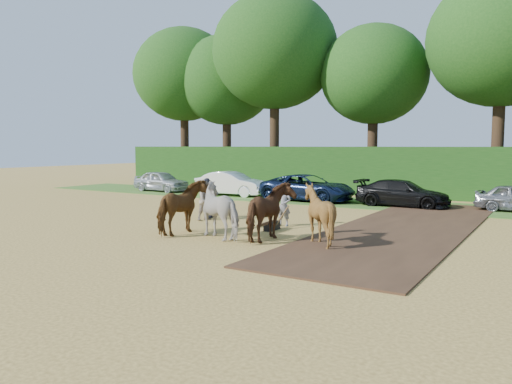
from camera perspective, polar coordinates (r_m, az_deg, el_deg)
The scene contains 9 objects.
ground at distance 13.47m, azimuth 2.66°, elevation -7.77°, with size 120.00×120.00×0.00m, color gold.
earth_strip at distance 19.35m, azimuth 16.73°, elevation -3.91°, with size 4.50×17.00×0.05m, color #472D1C.
grass_verge at distance 26.44m, azimuth 17.48°, elevation -1.54°, with size 50.00×5.00×0.03m, color #38601E.
hedgerow at distance 30.70m, azimuth 19.60°, elevation 2.09°, with size 46.00×1.60×3.00m, color #14380F.
spectator_near at distance 20.52m, azimuth -5.72°, elevation -1.01°, with size 0.78×0.61×1.61m, color #B6A58F.
spectator_far at distance 21.11m, azimuth -5.64°, elevation -0.71°, with size 1.00×0.41×1.70m, color #22242E.
plough_team at distance 16.35m, azimuth -0.86°, elevation -2.15°, with size 6.16×4.73×1.87m.
parked_cars at distance 25.76m, azimuth 21.14°, elevation -0.28°, with size 40.99×3.07×1.49m.
treeline at distance 34.65m, azimuth 18.30°, elevation 14.87°, with size 48.70×10.60×14.21m.
Camera 1 is at (6.33, -11.50, 3.04)m, focal length 35.00 mm.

